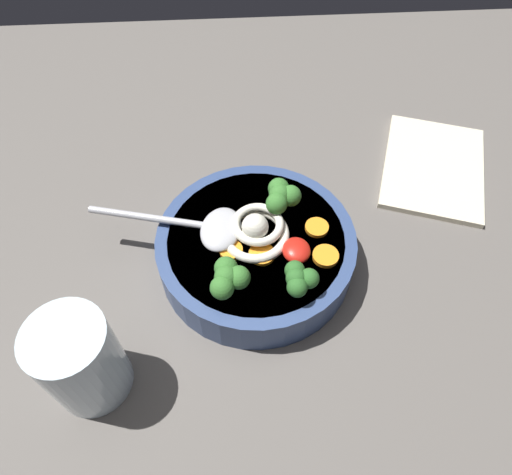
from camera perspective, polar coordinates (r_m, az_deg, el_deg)
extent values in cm
cube|color=#5B5651|center=(56.65, 3.45, -2.98)|extent=(106.49, 106.49, 3.29)
cylinder|color=#334775|center=(52.69, 0.00, -1.51)|extent=(21.97, 21.97, 4.69)
cylinder|color=olive|center=(52.54, 0.00, -1.39)|extent=(19.34, 19.34, 4.31)
torus|color=silver|center=(50.40, -0.11, 0.39)|extent=(7.41, 7.41, 1.02)
torus|color=silver|center=(50.05, 0.22, 1.41)|extent=(7.94, 7.94, 0.92)
sphere|color=silver|center=(49.34, -0.11, 1.31)|extent=(2.88, 2.88, 2.88)
ellipsoid|color=#B7B7BC|center=(50.70, -4.28, 1.16)|extent=(6.88, 5.71, 1.60)
cylinder|color=#B7B7BC|center=(52.57, -12.27, 2.28)|extent=(4.38, 14.75, 0.80)
ellipsoid|color=red|center=(49.07, 4.94, -1.57)|extent=(3.29, 2.96, 1.48)
cylinder|color=#7A9E60|center=(52.75, 2.83, 3.83)|extent=(1.22, 1.22, 1.30)
sphere|color=#38752D|center=(51.35, 2.91, 5.16)|extent=(2.39, 2.39, 2.39)
sphere|color=#38752D|center=(52.31, 2.78, 5.98)|extent=(2.39, 2.39, 2.39)
sphere|color=#38752D|center=(50.69, 2.53, 4.14)|extent=(2.39, 2.39, 2.39)
sphere|color=#38752D|center=(51.61, 4.23, 5.09)|extent=(2.39, 2.39, 2.39)
cylinder|color=#7A9E60|center=(46.95, 5.09, -5.96)|extent=(1.04, 1.04, 1.11)
sphere|color=#2D6628|center=(45.60, 5.23, -4.96)|extent=(2.04, 2.04, 2.04)
sphere|color=#2D6628|center=(46.29, 5.06, -4.01)|extent=(2.04, 2.04, 2.04)
sphere|color=#2D6628|center=(45.17, 4.89, -6.05)|extent=(2.04, 2.04, 2.04)
sphere|color=#2D6628|center=(45.87, 6.48, -4.98)|extent=(2.04, 2.04, 2.04)
cylinder|color=#7A9E60|center=(46.73, -3.53, -6.02)|extent=(1.20, 1.20, 1.29)
sphere|color=#38752D|center=(45.17, -3.65, -4.85)|extent=(2.36, 2.36, 2.36)
sphere|color=#38752D|center=(45.98, -3.67, -3.74)|extent=(2.36, 2.36, 2.36)
sphere|color=#38752D|center=(44.72, -4.15, -6.12)|extent=(2.36, 2.36, 2.36)
sphere|color=#38752D|center=(45.30, -2.14, -4.89)|extent=(2.36, 2.36, 2.36)
cylinder|color=orange|center=(51.53, 7.48, 0.88)|extent=(2.59, 2.59, 0.45)
cylinder|color=orange|center=(49.27, 0.72, -2.03)|extent=(2.80, 2.80, 0.44)
cylinder|color=orange|center=(49.53, -3.07, -1.58)|extent=(2.50, 2.50, 0.55)
cylinder|color=orange|center=(49.60, 8.47, -2.25)|extent=(2.76, 2.76, 0.54)
cylinder|color=silver|center=(46.18, -20.57, -13.88)|extent=(7.27, 7.27, 10.46)
cube|color=beige|center=(68.19, 20.78, 8.05)|extent=(21.08, 18.02, 0.80)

